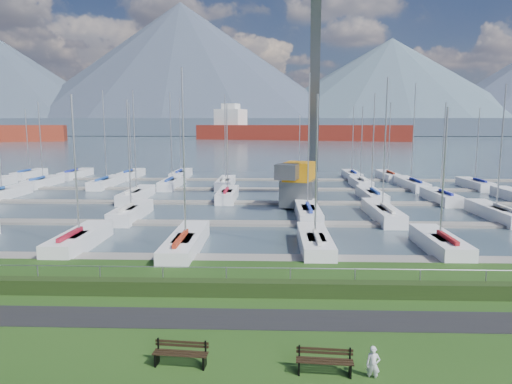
{
  "coord_description": "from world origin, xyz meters",
  "views": [
    {
      "loc": [
        1.08,
        -20.51,
        7.83
      ],
      "look_at": [
        0.0,
        12.0,
        3.0
      ],
      "focal_mm": 32.0,
      "sensor_mm": 36.0,
      "label": 1
    }
  ],
  "objects_px": {
    "bench_right": "(325,361)",
    "crane": "(303,150)",
    "person": "(373,360)",
    "bench_left": "(181,353)"
  },
  "relations": [
    {
      "from": "person",
      "to": "bench_left",
      "type": "bearing_deg",
      "value": -173.31
    },
    {
      "from": "person",
      "to": "crane",
      "type": "relative_size",
      "value": 0.05
    },
    {
      "from": "bench_right",
      "to": "crane",
      "type": "bearing_deg",
      "value": 91.74
    },
    {
      "from": "bench_left",
      "to": "crane",
      "type": "height_order",
      "value": "crane"
    },
    {
      "from": "bench_left",
      "to": "person",
      "type": "relative_size",
      "value": 1.56
    },
    {
      "from": "bench_left",
      "to": "bench_right",
      "type": "height_order",
      "value": "same"
    },
    {
      "from": "bench_left",
      "to": "person",
      "type": "bearing_deg",
      "value": 0.12
    },
    {
      "from": "person",
      "to": "crane",
      "type": "height_order",
      "value": "crane"
    },
    {
      "from": "bench_left",
      "to": "crane",
      "type": "distance_m",
      "value": 32.55
    },
    {
      "from": "bench_right",
      "to": "person",
      "type": "bearing_deg",
      "value": -3.27
    }
  ]
}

